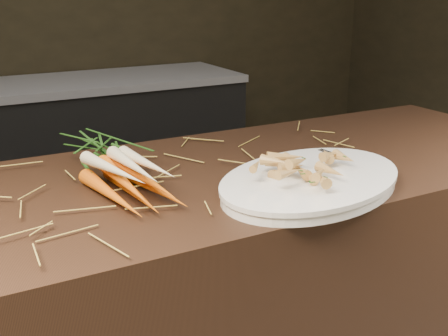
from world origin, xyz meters
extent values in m
cube|color=black|center=(0.30, 2.18, 0.40)|extent=(1.80, 0.60, 0.80)
cube|color=#99999E|center=(0.30, 2.18, 0.82)|extent=(1.82, 0.62, 0.04)
cone|color=#C56210|center=(-0.11, 0.23, 0.92)|extent=(0.07, 0.29, 0.04)
cone|color=#C56210|center=(-0.06, 0.23, 0.92)|extent=(0.04, 0.29, 0.04)
cone|color=#C56210|center=(-0.02, 0.24, 0.92)|extent=(0.08, 0.29, 0.04)
cone|color=#C56210|center=(-0.09, 0.22, 0.95)|extent=(0.04, 0.29, 0.04)
cone|color=#C56210|center=(-0.04, 0.22, 0.95)|extent=(0.06, 0.29, 0.04)
cone|color=beige|center=(-0.10, 0.24, 0.97)|extent=(0.08, 0.27, 0.04)
cone|color=beige|center=(-0.06, 0.23, 0.97)|extent=(0.04, 0.27, 0.04)
cone|color=beige|center=(-0.02, 0.25, 0.97)|extent=(0.05, 0.27, 0.05)
ellipsoid|color=#27631D|center=(-0.07, 0.48, 0.95)|extent=(0.19, 0.26, 0.09)
cube|color=silver|center=(0.49, 0.14, 0.93)|extent=(0.03, 0.19, 0.00)
camera|label=1|loc=(-0.43, -0.86, 1.35)|focal=45.00mm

